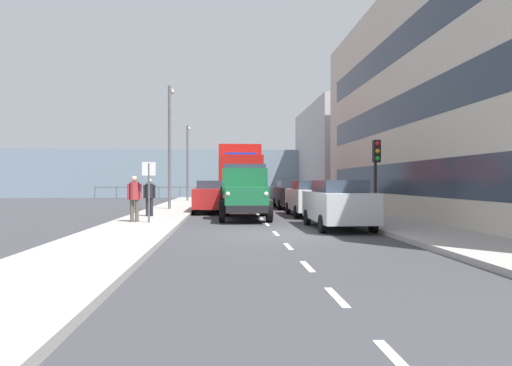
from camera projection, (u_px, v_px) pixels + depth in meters
ground_plane at (257, 214)px, 22.58m from camera, size 80.00×80.00×0.00m
sidewalk_left at (346, 212)px, 22.90m from camera, size 2.72×41.08×0.15m
sidewalk_right at (165, 213)px, 22.26m from camera, size 2.72×41.08×0.15m
road_centreline_markings at (258, 214)px, 22.30m from camera, size 0.12×37.63×0.01m
building_terrace at (461, 99)px, 20.06m from camera, size 6.20×24.52×10.91m
building_far_block at (340, 153)px, 41.30m from camera, size 6.19×14.34×8.65m
sea_horizon at (241, 174)px, 46.05m from camera, size 80.00×0.80×5.00m
seawall_railing at (243, 189)px, 42.47m from camera, size 28.08×0.08×1.20m
truck_vintage_green at (244, 193)px, 19.24m from camera, size 2.17×5.64×2.43m
lorry_cargo_red at (239, 175)px, 27.41m from camera, size 2.58×8.20×3.87m
car_silver_kerbside_near at (338, 203)px, 15.58m from camera, size 1.87×4.29×1.72m
car_white_kerbside_1 at (308, 198)px, 21.19m from camera, size 1.75×4.34×1.72m
car_black_kerbside_2 at (290, 194)px, 27.10m from camera, size 1.81×4.23×1.72m
car_red_oppositeside_0 at (212, 196)px, 23.46m from camera, size 1.90×4.35×1.72m
car_grey_oppositeside_1 at (214, 193)px, 28.87m from camera, size 1.81×4.16×1.72m
car_navy_oppositeside_2 at (216, 191)px, 34.42m from camera, size 1.93×3.98×1.72m
pedestrian_near_railing at (134, 195)px, 16.56m from camera, size 0.53×0.34×1.74m
pedestrian_with_bag at (149, 194)px, 19.27m from camera, size 0.53×0.34×1.65m
traffic_light_near at (376, 162)px, 17.71m from camera, size 0.28×0.41×3.20m
lamp_post_promenade at (170, 136)px, 24.55m from camera, size 0.32×1.14×6.87m
lamp_post_far at (188, 156)px, 34.88m from camera, size 0.32×1.14×5.97m
street_sign at (149, 181)px, 16.30m from camera, size 0.50×0.07×2.25m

